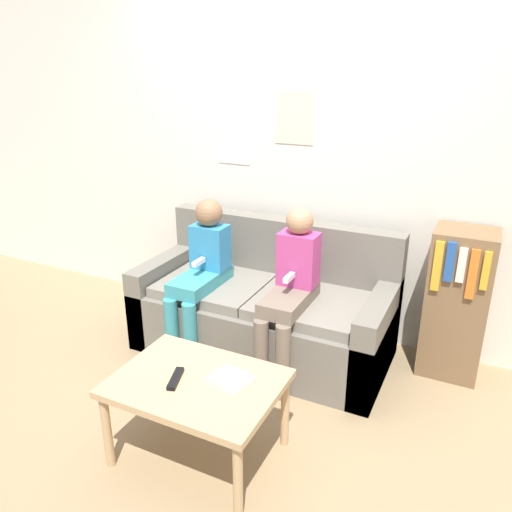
{
  "coord_description": "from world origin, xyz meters",
  "views": [
    {
      "loc": [
        1.29,
        -2.27,
        1.87
      ],
      "look_at": [
        0.0,
        0.37,
        0.74
      ],
      "focal_mm": 35.0,
      "sensor_mm": 36.0,
      "label": 1
    }
  ],
  "objects_px": {
    "person_right": "(290,287)",
    "tv_remote": "(176,379)",
    "couch": "(265,311)",
    "coffee_table": "(197,389)",
    "person_left": "(201,269)",
    "bookshelf": "(457,303)"
  },
  "relations": [
    {
      "from": "tv_remote",
      "to": "bookshelf",
      "type": "relative_size",
      "value": 0.18
    },
    {
      "from": "tv_remote",
      "to": "person_left",
      "type": "bearing_deg",
      "value": 96.48
    },
    {
      "from": "bookshelf",
      "to": "tv_remote",
      "type": "bearing_deg",
      "value": -129.02
    },
    {
      "from": "tv_remote",
      "to": "bookshelf",
      "type": "bearing_deg",
      "value": 32.68
    },
    {
      "from": "couch",
      "to": "coffee_table",
      "type": "xyz_separation_m",
      "value": [
        0.14,
        -1.08,
        0.1
      ]
    },
    {
      "from": "person_right",
      "to": "bookshelf",
      "type": "distance_m",
      "value": 1.05
    },
    {
      "from": "tv_remote",
      "to": "bookshelf",
      "type": "xyz_separation_m",
      "value": [
        1.14,
        1.4,
        0.03
      ]
    },
    {
      "from": "coffee_table",
      "to": "person_left",
      "type": "distance_m",
      "value": 1.05
    },
    {
      "from": "tv_remote",
      "to": "bookshelf",
      "type": "height_order",
      "value": "bookshelf"
    },
    {
      "from": "person_right",
      "to": "tv_remote",
      "type": "xyz_separation_m",
      "value": [
        -0.21,
        -0.93,
        -0.15
      ]
    },
    {
      "from": "person_left",
      "to": "bookshelf",
      "type": "bearing_deg",
      "value": 16.68
    },
    {
      "from": "person_right",
      "to": "tv_remote",
      "type": "relative_size",
      "value": 6.17
    },
    {
      "from": "coffee_table",
      "to": "person_left",
      "type": "xyz_separation_m",
      "value": [
        -0.52,
        0.89,
        0.21
      ]
    },
    {
      "from": "person_left",
      "to": "bookshelf",
      "type": "height_order",
      "value": "person_left"
    },
    {
      "from": "couch",
      "to": "tv_remote",
      "type": "relative_size",
      "value": 9.77
    },
    {
      "from": "couch",
      "to": "tv_remote",
      "type": "bearing_deg",
      "value": -87.4
    },
    {
      "from": "couch",
      "to": "bookshelf",
      "type": "distance_m",
      "value": 1.23
    },
    {
      "from": "person_left",
      "to": "tv_remote",
      "type": "relative_size",
      "value": 6.04
    },
    {
      "from": "person_right",
      "to": "bookshelf",
      "type": "bearing_deg",
      "value": 26.84
    },
    {
      "from": "coffee_table",
      "to": "couch",
      "type": "bearing_deg",
      "value": 97.35
    },
    {
      "from": "coffee_table",
      "to": "person_right",
      "type": "bearing_deg",
      "value": 82.24
    },
    {
      "from": "coffee_table",
      "to": "tv_remote",
      "type": "xyz_separation_m",
      "value": [
        -0.09,
        -0.05,
        0.06
      ]
    }
  ]
}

